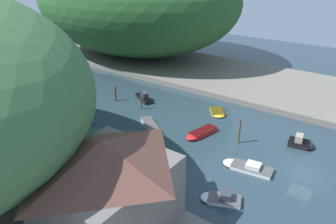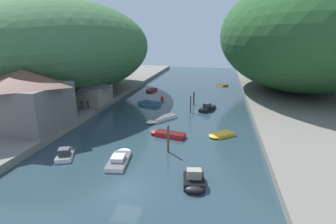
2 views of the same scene
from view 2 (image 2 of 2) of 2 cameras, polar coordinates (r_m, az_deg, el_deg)
water_surface at (r=52.31m, az=2.27°, el=1.23°), size 130.00×130.00×0.00m
left_bank at (r=61.00m, az=-21.19°, el=2.81°), size 22.00×120.00×0.97m
right_bank at (r=54.17m, az=28.88°, el=0.20°), size 22.00×120.00×0.97m
hillside_left at (r=63.93m, az=-20.89°, el=13.06°), size 34.17×47.84×20.20m
hillside_right at (r=69.59m, az=27.15°, el=14.63°), size 36.95×51.74×25.22m
waterfront_building at (r=42.07m, az=-28.60°, el=2.71°), size 10.80×9.93×8.25m
boathouse_shed at (r=51.99m, az=-16.48°, el=4.46°), size 6.59×7.01×4.96m
boat_open_rowboat at (r=43.65m, az=-1.67°, el=-1.56°), size 4.76×6.01×0.52m
boat_yellow_tender at (r=33.53m, az=-21.45°, el=-8.38°), size 3.10×4.33×1.18m
boat_moored_right at (r=37.17m, az=-0.41°, el=-4.78°), size 5.43×2.65×0.61m
boat_navy_launch at (r=53.72m, az=-4.49°, el=1.95°), size 5.35×3.53×0.64m
boat_far_upstream at (r=25.69m, az=5.69°, el=-14.88°), size 2.39×3.43×1.55m
boat_near_quay at (r=50.26m, az=8.81°, el=0.93°), size 3.49×5.23×1.46m
boat_red_skiff at (r=37.76m, az=11.33°, el=-4.92°), size 4.07×3.81×0.43m
boat_mid_channel at (r=66.33m, az=-3.74°, el=4.75°), size 2.43×4.03×0.55m
boat_far_right_bank at (r=75.77m, az=11.57°, el=5.90°), size 3.72×4.51×0.45m
boat_cabin_cruiser at (r=30.74m, az=-10.46°, el=-9.87°), size 2.69×5.91×0.93m
mooring_post_nearest at (r=31.77m, az=0.03°, el=-5.80°), size 0.28×0.28×3.48m
mooring_post_fourth at (r=47.91m, az=4.93°, el=1.71°), size 0.23×0.23×3.17m
mooring_post_farthest at (r=53.48m, az=5.65°, el=3.02°), size 0.32×0.32×2.72m
channel_buoy_near at (r=57.13m, az=-1.26°, el=3.03°), size 0.77×0.77×1.15m
person_on_quay at (r=48.99m, az=-17.00°, el=1.79°), size 0.23×0.38×1.69m
person_by_boathouse at (r=49.12m, az=-18.23°, el=1.72°), size 0.31×0.42×1.69m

